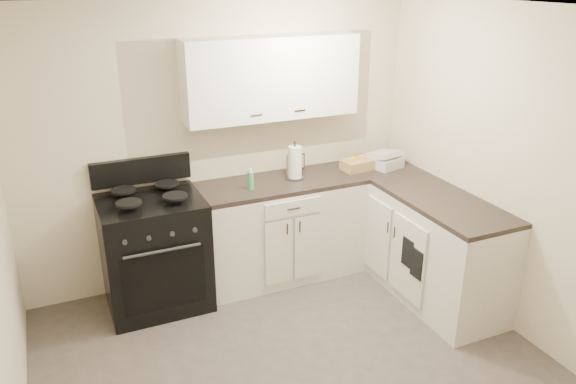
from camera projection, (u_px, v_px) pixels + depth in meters
name	position (u px, v px, depth m)	size (l,w,h in m)	color
floor	(307.00, 384.00, 3.93)	(3.60, 3.60, 0.00)	#473F38
ceiling	(313.00, 10.00, 3.01)	(3.60, 3.60, 0.00)	white
wall_back	(222.00, 145.00, 5.00)	(3.60, 3.60, 0.00)	beige
wall_right	(529.00, 181.00, 4.15)	(3.60, 3.60, 0.00)	beige
base_cabinets_back	(279.00, 231.00, 5.20)	(1.55, 0.60, 0.90)	silver
base_cabinets_right	(417.00, 238.00, 5.05)	(0.60, 1.90, 0.90)	silver
countertop_back	(279.00, 183.00, 5.03)	(1.55, 0.60, 0.04)	black
countertop_right	(422.00, 190.00, 4.88)	(0.60, 1.90, 0.04)	black
upper_cabinets	(271.00, 78.00, 4.82)	(1.55, 0.30, 0.70)	white
stove	(155.00, 255.00, 4.74)	(0.83, 0.71, 1.01)	black
knife_block	(292.00, 166.00, 5.09)	(0.09, 0.08, 0.20)	tan
paper_towel	(295.00, 162.00, 5.05)	(0.12, 0.12, 0.30)	white
soap_bottle	(251.00, 181.00, 4.82)	(0.05, 0.05, 0.16)	#41A95B
picture_frame	(299.00, 161.00, 5.33)	(0.11, 0.02, 0.14)	black
wicker_basket	(357.00, 165.00, 5.30)	(0.29, 0.19, 0.10)	tan
countertop_grill	(385.00, 162.00, 5.37)	(0.27, 0.25, 0.10)	silver
oven_mitt_near	(417.00, 264.00, 4.55)	(0.02, 0.14, 0.25)	black
oven_mitt_far	(408.00, 253.00, 4.65)	(0.02, 0.14, 0.25)	black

